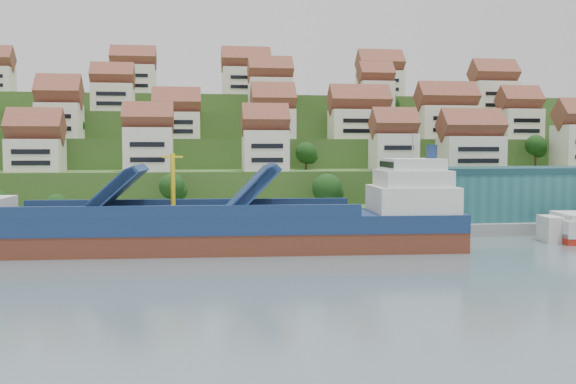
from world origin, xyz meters
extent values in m
plane|color=slate|center=(0.00, 0.00, 0.00)|extent=(300.00, 300.00, 0.00)
cube|color=gray|center=(20.00, 15.00, 1.10)|extent=(180.00, 14.00, 2.20)
cube|color=#2D4C1E|center=(0.00, 86.00, 2.00)|extent=(260.00, 128.00, 4.00)
cube|color=#2D4C1E|center=(0.00, 91.00, 5.50)|extent=(260.00, 118.00, 11.00)
cube|color=#2D4C1E|center=(0.00, 99.00, 9.00)|extent=(260.00, 102.00, 18.00)
cube|color=#2D4C1E|center=(0.00, 107.00, 12.50)|extent=(260.00, 86.00, 25.00)
cube|color=#2D4C1E|center=(0.00, 116.00, 15.50)|extent=(260.00, 68.00, 31.00)
cube|color=silver|center=(-48.43, 40.12, 14.37)|extent=(10.78, 8.57, 6.73)
cube|color=silver|center=(-25.04, 35.87, 15.55)|extent=(9.87, 7.03, 9.09)
cube|color=silver|center=(-0.61, 36.43, 15.29)|extent=(9.49, 7.62, 8.59)
cube|color=silver|center=(28.42, 38.24, 15.01)|extent=(9.50, 7.73, 8.02)
cube|color=silver|center=(46.36, 37.79, 14.75)|extent=(13.61, 8.26, 7.50)
cube|color=silver|center=(-46.48, 55.31, 22.06)|extent=(9.66, 8.98, 8.11)
cube|color=silver|center=(-19.69, 55.04, 21.14)|extent=(10.87, 7.90, 6.28)
cube|color=silver|center=(3.13, 53.23, 21.53)|extent=(10.03, 8.56, 7.05)
cube|color=silver|center=(25.31, 56.98, 21.68)|extent=(14.46, 8.36, 7.36)
cube|color=silver|center=(47.55, 55.16, 22.18)|extent=(14.44, 8.18, 8.36)
cube|color=silver|center=(67.23, 55.36, 21.88)|extent=(10.01, 8.04, 7.76)
cube|color=silver|center=(-36.05, 69.37, 28.56)|extent=(10.35, 7.30, 7.11)
cube|color=silver|center=(4.53, 70.49, 29.63)|extent=(11.22, 7.79, 9.26)
cube|color=silver|center=(32.86, 68.54, 29.30)|extent=(8.82, 7.14, 8.59)
cube|color=silver|center=(67.26, 70.21, 29.59)|extent=(12.02, 8.47, 9.19)
cube|color=silver|center=(-32.56, 88.81, 35.15)|extent=(12.19, 7.51, 8.29)
cube|color=silver|center=(-0.57, 87.14, 34.95)|extent=(13.51, 8.15, 7.90)
cube|color=silver|center=(39.80, 88.28, 34.85)|extent=(13.01, 8.73, 7.70)
ellipsoid|color=#1A4216|center=(10.76, 26.11, 7.73)|extent=(6.13, 6.13, 6.13)
ellipsoid|color=#1A4216|center=(-19.96, 26.29, 8.46)|extent=(5.12, 5.12, 5.12)
ellipsoid|color=#1A4216|center=(53.74, 43.11, 14.56)|extent=(4.28, 4.28, 4.28)
ellipsoid|color=#1A4216|center=(65.16, 43.11, 16.57)|extent=(4.96, 4.96, 4.96)
ellipsoid|color=#1A4216|center=(9.51, 43.66, 14.82)|extent=(4.87, 4.87, 4.87)
ellipsoid|color=#1A4216|center=(44.67, 59.83, 24.07)|extent=(4.57, 4.57, 4.57)
ellipsoid|color=#1A4216|center=(-53.68, 59.38, 21.98)|extent=(5.60, 5.60, 5.60)
ellipsoid|color=#1A4216|center=(-44.19, 57.97, 21.99)|extent=(5.08, 5.08, 5.08)
ellipsoid|color=#1A4216|center=(8.06, 73.21, 30.48)|extent=(7.55, 7.55, 7.55)
ellipsoid|color=#1A4216|center=(32.34, 75.94, 29.55)|extent=(4.94, 4.94, 4.94)
ellipsoid|color=#1A4216|center=(38.41, 73.97, 28.60)|extent=(5.44, 5.44, 5.44)
ellipsoid|color=#1A4216|center=(-40.16, 19.00, 5.61)|extent=(4.19, 4.19, 4.19)
cube|color=#266467|center=(52.00, 17.00, 7.20)|extent=(60.00, 15.00, 10.00)
cylinder|color=gray|center=(18.00, 10.00, 6.20)|extent=(0.16, 0.16, 8.00)
cube|color=maroon|center=(18.60, 10.00, 9.80)|extent=(1.20, 0.05, 0.80)
cube|color=brown|center=(-14.78, -0.61, 1.00)|extent=(81.98, 17.20, 5.22)
cube|color=navy|center=(-14.78, -0.61, 4.49)|extent=(81.98, 17.33, 2.71)
cube|color=#262628|center=(-16.87, -0.49, 5.84)|extent=(52.70, 13.64, 0.31)
cube|color=navy|center=(-28.33, 0.17, 9.39)|extent=(8.47, 11.95, 7.21)
cube|color=navy|center=(-7.49, -1.03, 9.39)|extent=(8.08, 11.93, 7.63)
cylinder|color=yellow|center=(-18.95, -0.37, 10.43)|extent=(0.77, 0.77, 9.39)
cube|color=silver|center=(18.55, -2.54, 7.83)|extent=(13.19, 12.60, 4.17)
cube|color=silver|center=(18.55, -2.54, 11.16)|extent=(11.03, 11.23, 2.61)
cube|color=silver|center=(18.55, -2.54, 13.36)|extent=(8.88, 9.86, 1.88)
cylinder|color=navy|center=(21.68, -2.72, 15.34)|extent=(1.76, 1.76, 2.30)
camera|label=1|loc=(-15.66, -100.14, 16.07)|focal=40.00mm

